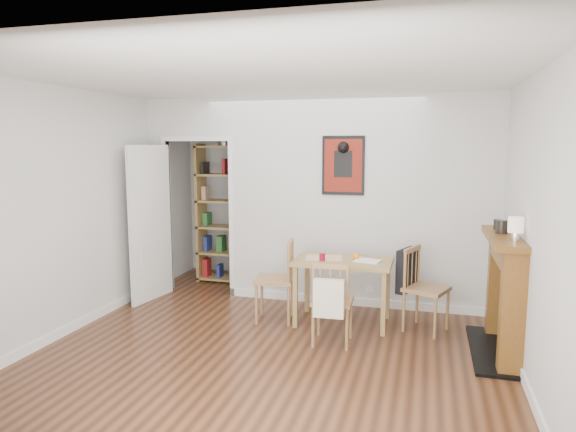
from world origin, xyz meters
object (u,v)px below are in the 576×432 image
(chair_left, at_px, (275,280))
(chair_right, at_px, (425,288))
(bookshelf, at_px, (226,214))
(orange_fruit, at_px, (356,256))
(fireplace, at_px, (506,291))
(notebook, at_px, (368,261))
(dining_table, at_px, (343,267))
(mantel_lamp, at_px, (516,226))
(chair_front, at_px, (332,301))
(red_glass, at_px, (322,257))
(ceramic_jar_a, at_px, (502,227))
(ceramic_jar_b, at_px, (497,224))

(chair_left, xyz_separation_m, chair_right, (1.65, 0.11, 0.00))
(chair_right, height_order, bookshelf, bookshelf)
(orange_fruit, bearing_deg, fireplace, -17.59)
(fireplace, xyz_separation_m, notebook, (-1.36, 0.42, 0.12))
(dining_table, relative_size, mantel_lamp, 5.05)
(notebook, height_order, mantel_lamp, mantel_lamp)
(orange_fruit, bearing_deg, chair_front, -101.60)
(dining_table, relative_size, red_glass, 12.49)
(chair_right, height_order, red_glass, chair_right)
(chair_right, distance_m, fireplace, 0.87)
(dining_table, relative_size, fireplace, 0.86)
(mantel_lamp, bearing_deg, bookshelf, 149.80)
(red_glass, bearing_deg, notebook, 12.67)
(red_glass, bearing_deg, ceramic_jar_a, -7.69)
(chair_front, bearing_deg, ceramic_jar_a, 9.71)
(chair_left, distance_m, fireplace, 2.43)
(dining_table, height_order, notebook, notebook)
(bookshelf, height_order, ceramic_jar_a, bookshelf)
(dining_table, height_order, red_glass, red_glass)
(dining_table, distance_m, orange_fruit, 0.19)
(dining_table, relative_size, bookshelf, 0.53)
(chair_right, xyz_separation_m, fireplace, (0.75, -0.43, 0.15))
(orange_fruit, bearing_deg, red_glass, -154.84)
(chair_right, relative_size, red_glass, 10.59)
(fireplace, bearing_deg, chair_front, -173.00)
(bookshelf, relative_size, orange_fruit, 27.01)
(chair_left, distance_m, ceramic_jar_a, 2.47)
(ceramic_jar_b, bearing_deg, ceramic_jar_a, -89.23)
(dining_table, relative_size, chair_front, 1.24)
(chair_left, height_order, chair_front, chair_left)
(dining_table, distance_m, fireplace, 1.69)
(bookshelf, height_order, orange_fruit, bookshelf)
(dining_table, height_order, ceramic_jar_a, ceramic_jar_a)
(dining_table, bearing_deg, chair_right, 0.02)
(notebook, bearing_deg, bookshelf, 148.56)
(chair_front, height_order, orange_fruit, chair_front)
(orange_fruit, xyz_separation_m, notebook, (0.14, -0.06, -0.03))
(dining_table, relative_size, orange_fruit, 14.36)
(chair_left, height_order, red_glass, chair_left)
(bookshelf, bearing_deg, orange_fruit, -31.99)
(chair_right, distance_m, notebook, 0.67)
(chair_front, xyz_separation_m, fireplace, (1.64, 0.20, 0.18))
(bookshelf, relative_size, notebook, 7.45)
(mantel_lamp, bearing_deg, ceramic_jar_a, 99.80)
(mantel_lamp, bearing_deg, ceramic_jar_b, 95.99)
(notebook, bearing_deg, dining_table, 178.51)
(red_glass, bearing_deg, mantel_lamp, -18.53)
(orange_fruit, relative_size, mantel_lamp, 0.35)
(chair_right, relative_size, notebook, 3.36)
(fireplace, xyz_separation_m, ceramic_jar_b, (-0.06, 0.35, 0.59))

